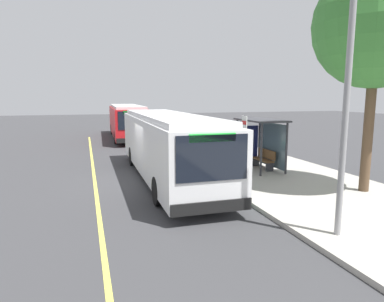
{
  "coord_description": "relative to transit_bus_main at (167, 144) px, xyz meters",
  "views": [
    {
      "loc": [
        14.81,
        -2.47,
        3.72
      ],
      "look_at": [
        2.25,
        1.45,
        1.62
      ],
      "focal_mm": 31.96,
      "sensor_mm": 36.0,
      "label": 1
    }
  ],
  "objects": [
    {
      "name": "ground_plane",
      "position": [
        0.06,
        -1.01,
        -1.62
      ],
      "size": [
        120.0,
        120.0,
        0.0
      ],
      "primitive_type": "plane",
      "color": "#38383A"
    },
    {
      "name": "sidewalk_curb",
      "position": [
        0.06,
        4.99,
        -1.54
      ],
      "size": [
        44.0,
        6.4,
        0.15
      ],
      "primitive_type": "cube",
      "color": "#A8A399",
      "rests_on": "ground_plane"
    },
    {
      "name": "lane_stripe_center",
      "position": [
        0.06,
        -3.21,
        -1.61
      ],
      "size": [
        36.0,
        0.14,
        0.01
      ],
      "primitive_type": "cube",
      "color": "#E0D64C",
      "rests_on": "ground_plane"
    },
    {
      "name": "transit_bus_main",
      "position": [
        0.0,
        0.0,
        0.0
      ],
      "size": [
        11.89,
        2.7,
        2.95
      ],
      "color": "white",
      "rests_on": "ground_plane"
    },
    {
      "name": "transit_bus_second",
      "position": [
        -16.15,
        0.07,
        0.0
      ],
      "size": [
        12.1,
        2.99,
        2.95
      ],
      "color": "red",
      "rests_on": "ground_plane"
    },
    {
      "name": "bus_shelter",
      "position": [
        -0.15,
        4.83,
        0.3
      ],
      "size": [
        2.9,
        1.6,
        2.48
      ],
      "color": "#333338",
      "rests_on": "sidewalk_curb"
    },
    {
      "name": "waiting_bench",
      "position": [
        -0.1,
        4.96,
        -0.98
      ],
      "size": [
        1.6,
        0.48,
        0.95
      ],
      "color": "brown",
      "rests_on": "sidewalk_curb"
    },
    {
      "name": "route_sign_post",
      "position": [
        2.04,
        2.81,
        0.34
      ],
      "size": [
        0.44,
        0.08,
        2.8
      ],
      "color": "#333338",
      "rests_on": "sidewalk_curb"
    },
    {
      "name": "pedestrian_commuter",
      "position": [
        -0.39,
        3.0,
        -0.5
      ],
      "size": [
        0.24,
        0.4,
        1.69
      ],
      "color": "#282D47",
      "rests_on": "sidewalk_curb"
    },
    {
      "name": "street_tree_near_shelter",
      "position": [
        4.72,
        6.58,
        4.59
      ],
      "size": [
        4.48,
        4.48,
        8.32
      ],
      "color": "brown",
      "rests_on": "sidewalk_curb"
    },
    {
      "name": "utility_pole",
      "position": [
        7.9,
        2.69,
        1.73
      ],
      "size": [
        0.16,
        0.16,
        6.4
      ],
      "primitive_type": "cylinder",
      "color": "gray",
      "rests_on": "sidewalk_curb"
    }
  ]
}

